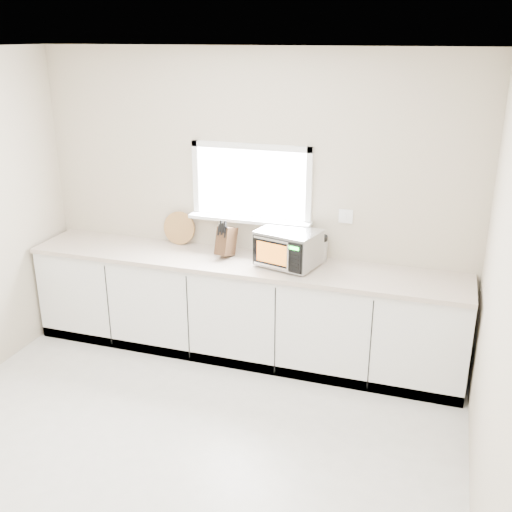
% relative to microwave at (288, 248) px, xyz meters
% --- Properties ---
extents(ground, '(4.00, 4.00, 0.00)m').
position_rel_microwave_xyz_m(ground, '(-0.42, -1.71, -1.08)').
color(ground, beige).
rests_on(ground, ground).
extents(back_wall, '(4.00, 0.17, 2.70)m').
position_rel_microwave_xyz_m(back_wall, '(-0.42, 0.29, 0.28)').
color(back_wall, '#BEAD97').
rests_on(back_wall, ground).
extents(cabinets, '(3.92, 0.60, 0.88)m').
position_rel_microwave_xyz_m(cabinets, '(-0.42, -0.01, -0.64)').
color(cabinets, white).
rests_on(cabinets, ground).
extents(countertop, '(3.92, 0.64, 0.04)m').
position_rel_microwave_xyz_m(countertop, '(-0.42, -0.02, -0.18)').
color(countertop, '#BAA89A').
rests_on(countertop, cabinets).
extents(microwave, '(0.56, 0.49, 0.31)m').
position_rel_microwave_xyz_m(microwave, '(0.00, 0.00, 0.00)').
color(microwave, black).
rests_on(microwave, countertop).
extents(knife_block, '(0.16, 0.26, 0.35)m').
position_rel_microwave_xyz_m(knife_block, '(-0.58, 0.05, -0.02)').
color(knife_block, '#412917').
rests_on(knife_block, countertop).
extents(cutting_board, '(0.31, 0.07, 0.31)m').
position_rel_microwave_xyz_m(cutting_board, '(-1.12, 0.23, -0.01)').
color(cutting_board, '#A47E3F').
rests_on(cutting_board, countertop).
extents(coffee_grinder, '(0.15, 0.15, 0.24)m').
position_rel_microwave_xyz_m(coffee_grinder, '(0.23, 0.19, -0.05)').
color(coffee_grinder, '#AAADB2').
rests_on(coffee_grinder, countertop).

